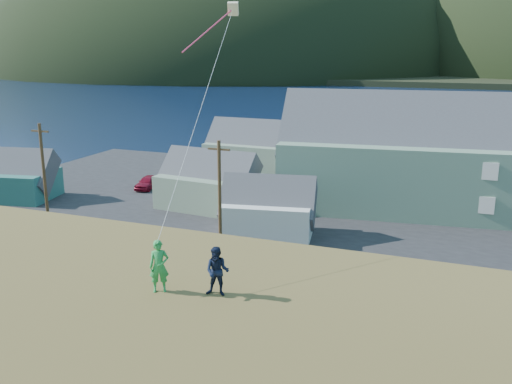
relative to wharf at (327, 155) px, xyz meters
The scene contains 15 objects.
ground 40.45m from the wharf, 81.47° to the right, with size 900.00×900.00×0.00m, color #0A1638.
grass_strip 42.43m from the wharf, 81.87° to the right, with size 110.00×8.00×0.10m, color #4C3D19.
waterfront_lot 23.77m from the wharf, 75.38° to the right, with size 72.00×36.00×0.12m, color #28282B.
wharf is the anchor object (origin of this frame).
far_shore 290.06m from the wharf, 88.81° to the left, with size 900.00×320.00×2.00m, color black.
lodge 27.94m from the wharf, 45.54° to the right, with size 37.47×14.58×12.84m.
shed_teal 38.72m from the wharf, 126.76° to the right, with size 8.51×6.64×6.01m.
shed_palegreen_near 27.43m from the wharf, 99.24° to the right, with size 9.41×6.38×6.49m.
shed_white 32.69m from the wharf, 84.01° to the right, with size 8.05×6.07×5.80m.
shed_palegreen_far 13.14m from the wharf, 116.53° to the right, with size 11.33×6.66×7.54m.
utility_poles 38.98m from the wharf, 83.33° to the right, with size 35.97×0.24×9.37m.
parked_cars 19.44m from the wharf, 96.63° to the right, with size 25.20×12.88×1.57m.
kite_flyer_green 59.44m from the wharf, 81.15° to the right, with size 0.61×0.40×1.67m, color green.
kite_flyer_navy 59.35m from the wharf, 79.36° to the right, with size 0.76×0.59×1.56m, color #131C35.
kite_rig 52.21m from the wharf, 81.26° to the right, with size 1.35×4.94×11.93m.
Camera 1 is at (11.79, -32.57, 14.73)m, focal length 40.00 mm.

